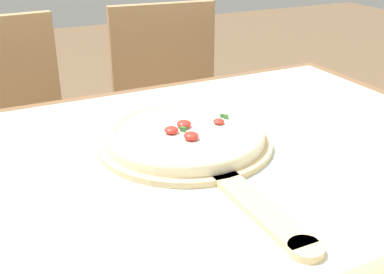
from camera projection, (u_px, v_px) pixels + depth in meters
name	position (u px, v px, depth m)	size (l,w,h in m)	color
dining_table	(230.00, 224.00, 0.88)	(1.18, 1.04, 0.73)	brown
towel_cloth	(232.00, 174.00, 0.84)	(1.10, 0.96, 0.00)	silver
pizza_peel	(191.00, 148.00, 0.91)	(0.34, 0.56, 0.01)	#D6B784
pizza	(185.00, 134.00, 0.93)	(0.31, 0.31, 0.03)	beige
chair_left	(12.00, 142.00, 1.50)	(0.43, 0.43, 0.88)	tan
chair_right	(172.00, 113.00, 1.72)	(0.44, 0.44, 0.88)	tan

